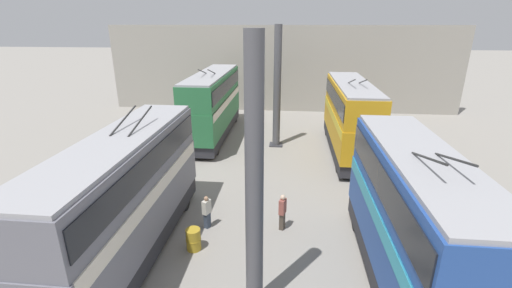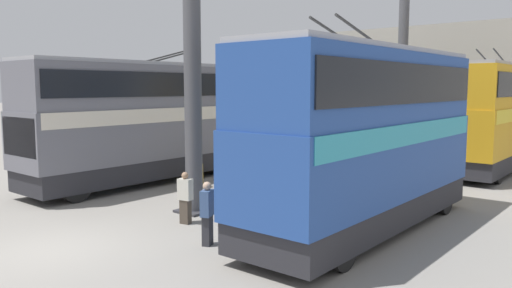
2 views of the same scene
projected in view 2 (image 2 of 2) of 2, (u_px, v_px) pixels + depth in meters
ground_plane at (50, 250)px, 12.30m from camera, size 240.00×240.00×0.00m
depot_back_wall at (465, 82)px, 36.15m from camera, size 0.50×36.00×8.65m
support_column_near at (193, 78)px, 15.56m from camera, size 0.99×0.99×8.81m
support_column_far at (402, 82)px, 27.69m from camera, size 0.99×0.99×8.81m
bus_left_near at (367, 129)px, 13.65m from camera, size 9.41×2.54×5.67m
bus_left_far at (497, 111)px, 23.85m from camera, size 10.53×2.54×5.67m
bus_right_near at (145, 115)px, 20.66m from camera, size 10.54×2.54×5.63m
bus_right_far at (336, 103)px, 32.44m from camera, size 11.41×2.54×5.81m
person_aisle_foreground at (185, 197)px, 14.59m from camera, size 0.31×0.45×1.54m
person_aisle_midway at (297, 168)px, 18.96m from camera, size 0.47×0.35×1.73m
person_by_left_row at (207, 212)px, 12.58m from camera, size 0.48×0.39×1.64m
person_by_right_row at (227, 163)px, 20.98m from camera, size 0.48×0.39×1.59m
oil_drum at (196, 176)px, 19.88m from camera, size 0.63×0.63×0.94m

